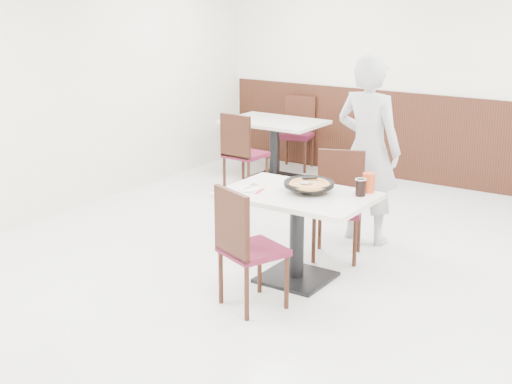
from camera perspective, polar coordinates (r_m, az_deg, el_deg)
The scene contains 20 objects.
floor at distance 6.05m, azimuth 2.90°, elevation -6.80°, with size 7.00×7.00×0.00m, color #A9AAA5.
wall_back at distance 8.82m, azimuth 14.92°, elevation 9.41°, with size 6.00×0.04×2.80m, color beige.
wall_left at distance 7.61m, azimuth -16.95°, elevation 8.25°, with size 0.04×7.00×2.80m, color beige.
wainscot_back at distance 8.93m, azimuth 14.49°, elevation 3.99°, with size 5.90×0.03×1.10m, color black.
main_table at distance 5.87m, azimuth 3.29°, elevation -3.59°, with size 1.20×0.80×0.75m, color silver, non-canonical shape.
chair_near at distance 5.35m, azimuth -0.21°, elevation -4.46°, with size 0.42×0.42×0.95m, color black, non-canonical shape.
chair_far at distance 6.35m, azimuth 6.55°, elevation -1.19°, with size 0.42×0.42×0.95m, color black, non-canonical shape.
trivet at distance 5.77m, azimuth 4.08°, elevation 0.13°, with size 0.12×0.12×0.04m, color black.
pizza_pan at distance 5.78m, azimuth 4.26°, elevation 0.39°, with size 0.32×0.32×0.01m, color black.
pizza at distance 5.73m, azimuth 4.29°, elevation 0.44°, with size 0.30×0.30×0.02m, color #BC823B.
pizza_server at distance 5.72m, azimuth 3.98°, elevation 0.77°, with size 0.07×0.09×0.00m, color silver.
napkin at distance 5.83m, azimuth -0.30°, elevation 0.19°, with size 0.16×0.16×0.00m, color silver.
side_plate at distance 5.83m, azimuth -0.52°, elevation 0.26°, with size 0.18×0.18×0.01m, color white.
fork at distance 5.85m, azimuth -0.46°, elevation 0.41°, with size 0.02×0.18×0.00m, color silver.
cola_glass at distance 5.72m, azimuth 8.36°, elevation 0.33°, with size 0.08×0.08×0.13m, color black.
red_cup at distance 5.82m, azimuth 9.00°, elevation 0.75°, with size 0.10×0.10×0.16m, color #B33A17.
diner_person at distance 6.72m, azimuth 8.96°, elevation 3.36°, with size 0.65×0.43×1.78m, color #B4B5B9.
bg_table_left at distance 8.96m, azimuth 1.47°, elevation 3.39°, with size 1.20×0.80×0.75m, color silver, non-canonical shape.
bg_chair_left_near at distance 8.37m, azimuth -0.84°, elevation 3.18°, with size 0.42×0.42×0.95m, color black, non-canonical shape.
bg_chair_left_far at distance 9.46m, azimuth 3.21°, elevation 4.68°, with size 0.42×0.42×0.95m, color black, non-canonical shape.
Camera 1 is at (2.82, -4.80, 2.36)m, focal length 50.00 mm.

